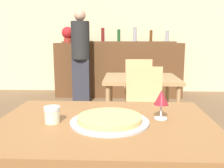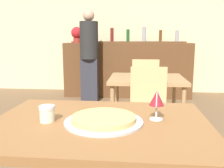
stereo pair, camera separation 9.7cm
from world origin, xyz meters
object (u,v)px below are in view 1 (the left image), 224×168
(wine_glass, at_px, (161,98))
(potted_plant, at_px, (68,34))
(chair_far_side_front, at_px, (144,105))
(cheese_shaker, at_px, (52,115))
(pizza_tray, at_px, (110,120))
(person_standing, at_px, (81,53))
(chair_far_side_back, at_px, (138,85))

(wine_glass, distance_m, potted_plant, 4.12)
(chair_far_side_front, bearing_deg, cheese_shaker, -114.26)
(pizza_tray, bearing_deg, person_standing, 101.92)
(pizza_tray, bearing_deg, potted_plant, 105.21)
(wine_glass, bearing_deg, chair_far_side_front, 89.01)
(chair_far_side_front, distance_m, potted_plant, 3.09)
(chair_far_side_front, height_order, person_standing, person_standing)
(chair_far_side_back, distance_m, wine_glass, 2.39)
(potted_plant, bearing_deg, pizza_tray, -74.79)
(chair_far_side_back, relative_size, wine_glass, 5.70)
(chair_far_side_front, height_order, chair_far_side_back, same)
(wine_glass, xyz_separation_m, potted_plant, (-1.35, 3.88, 0.41))
(wine_glass, bearing_deg, cheese_shaker, -171.07)
(person_standing, xyz_separation_m, potted_plant, (-0.35, 0.53, 0.36))
(chair_far_side_front, bearing_deg, wine_glass, -90.99)
(cheese_shaker, bearing_deg, person_standing, 97.11)
(cheese_shaker, bearing_deg, chair_far_side_back, 76.47)
(pizza_tray, height_order, cheese_shaker, cheese_shaker)
(pizza_tray, bearing_deg, chair_far_side_front, 77.24)
(chair_far_side_back, relative_size, pizza_tray, 2.23)
(chair_far_side_back, bearing_deg, person_standing, -44.10)
(pizza_tray, xyz_separation_m, cheese_shaker, (-0.30, -0.01, 0.03))
(wine_glass, bearing_deg, potted_plant, 109.19)
(person_standing, bearing_deg, pizza_tray, -78.08)
(potted_plant, bearing_deg, chair_far_side_front, -62.73)
(chair_far_side_front, distance_m, wine_glass, 1.27)
(pizza_tray, height_order, potted_plant, potted_plant)
(cheese_shaker, bearing_deg, potted_plant, 101.13)
(cheese_shaker, height_order, potted_plant, potted_plant)
(pizza_tray, xyz_separation_m, person_standing, (-0.72, 3.43, 0.15))
(chair_far_side_back, xyz_separation_m, wine_glass, (-0.02, -2.36, 0.37))
(chair_far_side_front, height_order, pizza_tray, chair_far_side_front)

